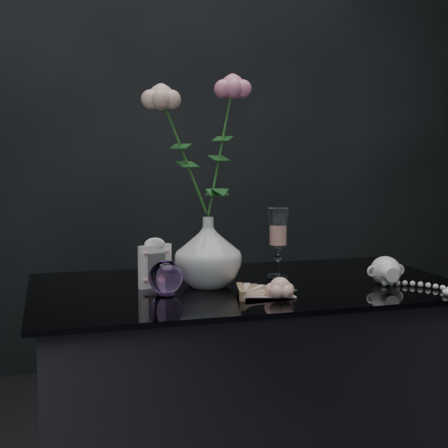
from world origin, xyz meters
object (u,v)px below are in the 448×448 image
object	(u,v)px
paperweight	(165,277)
pearl_jar	(386,269)
vase	(208,252)
wine_glass	(278,243)
picture_frame	(155,263)
loose_rose	(280,288)

from	to	relation	value
paperweight	pearl_jar	world-z (taller)	paperweight
vase	wine_glass	xyz separation A→B (m)	(0.20, 0.06, 0.01)
picture_frame	paperweight	distance (m)	0.09
vase	picture_frame	distance (m)	0.13
picture_frame	pearl_jar	bearing A→B (deg)	-33.56
wine_glass	paperweight	xyz separation A→B (m)	(-0.32, -0.12, -0.05)
vase	paperweight	distance (m)	0.14
wine_glass	pearl_jar	distance (m)	0.28
wine_glass	loose_rose	distance (m)	0.26
picture_frame	loose_rose	size ratio (longest dim) A/B	0.83
paperweight	vase	bearing A→B (deg)	25.91
wine_glass	loose_rose	xyz separation A→B (m)	(-0.08, -0.24, -0.07)
wine_glass	picture_frame	bearing A→B (deg)	-174.14
wine_glass	pearl_jar	size ratio (longest dim) A/B	0.71
loose_rose	pearl_jar	world-z (taller)	pearl_jar
vase	picture_frame	world-z (taller)	vase
wine_glass	picture_frame	world-z (taller)	wine_glass
pearl_jar	paperweight	bearing A→B (deg)	179.43
vase	picture_frame	size ratio (longest dim) A/B	1.40
vase	pearl_jar	distance (m)	0.44
paperweight	pearl_jar	distance (m)	0.55
picture_frame	pearl_jar	distance (m)	0.57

